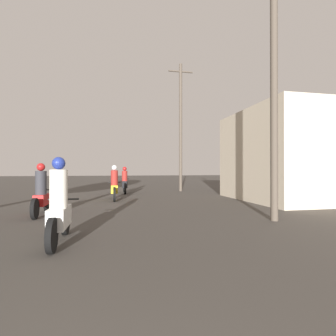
{
  "coord_description": "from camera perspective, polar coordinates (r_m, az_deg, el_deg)",
  "views": [
    {
      "loc": [
        0.66,
        0.44,
        1.41
      ],
      "look_at": [
        4.35,
        18.06,
        1.5
      ],
      "focal_mm": 28.0,
      "sensor_mm": 36.0,
      "label": 1
    }
  ],
  "objects": [
    {
      "name": "motorcycle_red",
      "position": [
        8.94,
        -25.86,
        -5.2
      ],
      "size": [
        0.6,
        2.02,
        1.6
      ],
      "rotation": [
        0.0,
        0.0,
        0.09
      ],
      "color": "black",
      "rests_on": "ground_plane"
    },
    {
      "name": "building_right_near",
      "position": [
        13.23,
        24.59,
        2.47
      ],
      "size": [
        4.3,
        5.47,
        4.08
      ],
      "color": "beige",
      "rests_on": "ground_plane"
    },
    {
      "name": "motorcycle_white",
      "position": [
        5.45,
        -22.59,
        -8.3
      ],
      "size": [
        0.6,
        1.89,
        1.64
      ],
      "rotation": [
        0.0,
        0.0,
        0.11
      ],
      "color": "black",
      "rests_on": "ground_plane"
    },
    {
      "name": "motorcycle_black",
      "position": [
        15.69,
        -9.44,
        -3.12
      ],
      "size": [
        0.6,
        2.09,
        1.56
      ],
      "rotation": [
        0.0,
        0.0,
        0.12
      ],
      "color": "black",
      "rests_on": "ground_plane"
    },
    {
      "name": "motorcycle_yellow",
      "position": [
        12.34,
        -11.6,
        -3.87
      ],
      "size": [
        0.6,
        2.12,
        1.6
      ],
      "rotation": [
        0.0,
        0.0,
        -0.15
      ],
      "color": "black",
      "rests_on": "ground_plane"
    },
    {
      "name": "utility_pole_far",
      "position": [
        17.17,
        2.76,
        9.37
      ],
      "size": [
        1.6,
        0.2,
        8.24
      ],
      "color": "#4C4238",
      "rests_on": "ground_plane"
    },
    {
      "name": "utility_pole_near",
      "position": [
        8.2,
        22.07,
        19.0
      ],
      "size": [
        1.6,
        0.2,
        7.9
      ],
      "color": "#4C4238",
      "rests_on": "ground_plane"
    }
  ]
}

